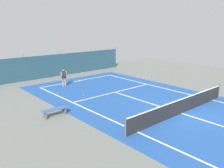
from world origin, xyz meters
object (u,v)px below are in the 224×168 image
object	(u,v)px
parked_car	(64,63)
courtside_bench	(55,110)
tennis_ball_near_player	(57,93)
water_bottle	(146,79)
tennis_player	(64,76)
tennis_net	(182,106)
tennis_ball_midcourt	(84,95)

from	to	relation	value
parked_car	courtside_bench	xyz separation A→B (m)	(-8.51, -13.60, -0.46)
tennis_ball_near_player	water_bottle	distance (m)	9.27
tennis_ball_near_player	parked_car	world-z (taller)	parked_car
tennis_player	courtside_bench	xyz separation A→B (m)	(-4.12, -6.04, -0.59)
courtside_bench	water_bottle	bearing A→B (deg)	12.87
parked_car	water_bottle	distance (m)	11.40
tennis_net	tennis_ball_midcourt	world-z (taller)	tennis_net
tennis_player	tennis_ball_near_player	distance (m)	2.45
tennis_player	courtside_bench	world-z (taller)	tennis_player
tennis_net	parked_car	distance (m)	18.63
tennis_ball_midcourt	water_bottle	size ratio (longest dim) A/B	0.28
tennis_net	courtside_bench	world-z (taller)	tennis_net
tennis_ball_midcourt	tennis_ball_near_player	bearing A→B (deg)	122.64
tennis_net	parked_car	bearing A→B (deg)	83.23
tennis_ball_midcourt	courtside_bench	bearing A→B (deg)	-147.26
tennis_net	courtside_bench	xyz separation A→B (m)	(-6.31, 4.90, -0.14)
tennis_ball_midcourt	tennis_net	bearing A→B (deg)	-71.16
tennis_player	water_bottle	distance (m)	8.29
courtside_bench	tennis_ball_midcourt	bearing A→B (deg)	32.74
tennis_ball_near_player	parked_car	distance (m)	10.98
tennis_player	parked_car	distance (m)	8.74
tennis_player	parked_car	world-z (taller)	parked_car
courtside_bench	water_bottle	world-z (taller)	courtside_bench
tennis_ball_near_player	tennis_player	bearing A→B (deg)	45.75
tennis_player	tennis_net	bearing A→B (deg)	127.70
parked_car	courtside_bench	world-z (taller)	parked_car
parked_car	water_bottle	world-z (taller)	parked_car
tennis_ball_midcourt	courtside_bench	xyz separation A→B (m)	(-3.80, -2.45, 0.34)
tennis_ball_near_player	courtside_bench	size ratio (longest dim) A/B	0.04
tennis_ball_midcourt	water_bottle	xyz separation A→B (m)	(7.84, 0.21, 0.09)
tennis_player	tennis_ball_midcourt	xyz separation A→B (m)	(-0.32, -3.59, -0.93)
tennis_player	water_bottle	size ratio (longest dim) A/B	6.83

